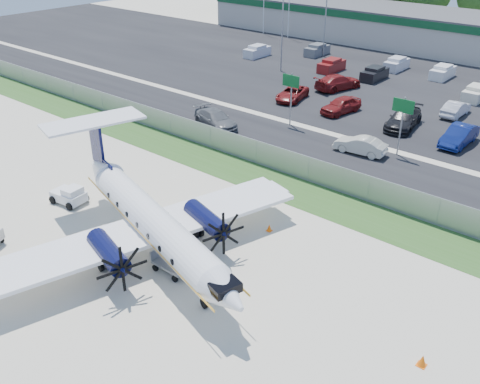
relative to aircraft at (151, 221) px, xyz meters
The scene contains 25 objects.
ground 2.84m from the aircraft, ahead, with size 170.00×170.00×0.00m, color beige.
grass_verge 12.33m from the aircraft, 81.97° to the left, with size 170.00×4.00×0.02m, color #2D561E.
access_road 19.21m from the aircraft, 84.91° to the left, with size 170.00×8.00×0.02m, color black.
parking_lot 40.10m from the aircraft, 87.58° to the left, with size 170.00×32.00×0.02m, color black.
perimeter_fence 14.16m from the aircraft, 83.11° to the left, with size 120.00×0.06×1.99m.
building_west 65.88m from the aircraft, 109.79° to the left, with size 46.40×12.40×5.24m.
sign_left 23.80m from the aircraft, 105.39° to the left, with size 1.80×0.26×5.00m.
sign_mid 23.42m from the aircraft, 78.42° to the left, with size 1.80×0.26×5.00m.
flagpole_east 62.38m from the aircraft, 117.99° to the left, with size 1.06×0.12×10.00m.
light_pole_nw 42.29m from the aircraft, 115.72° to the left, with size 0.90×0.35×9.09m.
light_pole_sw 51.46m from the aircraft, 110.87° to the left, with size 0.90×0.35×9.09m.
aircraft is the anchor object (origin of this frame).
pushback_tug 9.34m from the aircraft, behind, with size 2.52×1.96×1.27m.
baggage_cart_far 2.83m from the aircraft, 13.16° to the right, with size 2.27×1.39×1.19m.
cone_nose 16.18m from the aircraft, ahead, with size 0.42×0.42×0.60m.
cone_starboard_wing 7.75m from the aircraft, 59.77° to the left, with size 0.34×0.34×0.48m.
road_car_west 21.38m from the aircraft, 122.24° to the left, with size 2.21×5.44×1.58m, color #595B5E.
road_car_mid 21.46m from the aircraft, 84.27° to the left, with size 1.54×4.42×1.46m, color beige.
parked_car_a 31.22m from the aircraft, 109.69° to the left, with size 2.31×5.01×1.39m, color maroon.
parked_car_b 29.44m from the aircraft, 98.43° to the left, with size 1.93×4.81×1.64m, color maroon.
parked_car_c 29.42m from the aircraft, 85.51° to the left, with size 2.39×5.87×1.70m, color black.
parked_car_d 29.54m from the aircraft, 74.60° to the left, with size 1.78×5.11×1.68m, color navy.
parked_car_f 36.94m from the aircraft, 103.64° to the left, with size 2.40×5.90×1.71m, color maroon.
parked_car_g 36.05m from the aircraft, 82.20° to the left, with size 1.56×4.48×1.48m, color silver.
far_parking_rows 45.09m from the aircraft, 87.85° to the left, with size 56.00×10.00×1.60m, color gray, non-canonical shape.
Camera 1 is at (19.32, -17.07, 18.23)m, focal length 40.00 mm.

